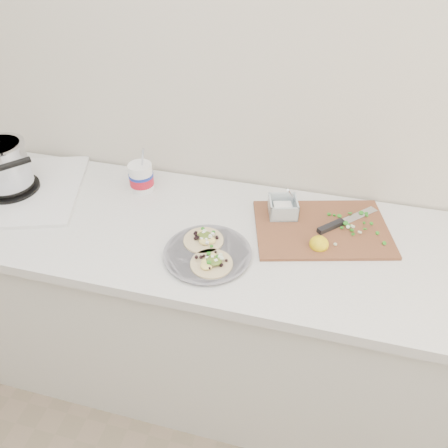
% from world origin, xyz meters
% --- Properties ---
extents(counter, '(2.44, 0.66, 0.90)m').
position_xyz_m(counter, '(0.00, 1.43, 0.45)').
color(counter, silver).
rests_on(counter, ground).
extents(stove, '(0.64, 0.62, 0.25)m').
position_xyz_m(stove, '(-0.71, 1.45, 0.98)').
color(stove, silver).
rests_on(stove, counter).
extents(taco_plate, '(0.29, 0.29, 0.04)m').
position_xyz_m(taco_plate, '(0.12, 1.29, 0.92)').
color(taco_plate, slate).
rests_on(taco_plate, counter).
extents(tub, '(0.10, 0.10, 0.21)m').
position_xyz_m(tub, '(-0.23, 1.59, 0.97)').
color(tub, white).
rests_on(tub, counter).
extents(cutboard, '(0.52, 0.43, 0.07)m').
position_xyz_m(cutboard, '(0.46, 1.52, 0.92)').
color(cutboard, brown).
rests_on(cutboard, counter).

